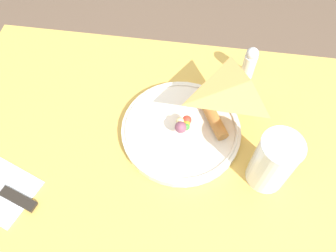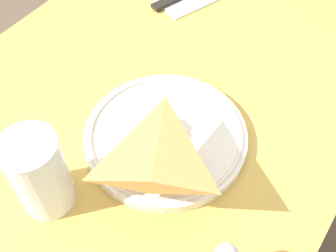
% 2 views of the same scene
% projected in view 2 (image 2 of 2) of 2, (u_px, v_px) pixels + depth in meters
% --- Properties ---
extents(dining_table, '(1.00, 0.65, 0.73)m').
position_uv_depth(dining_table, '(132.00, 168.00, 0.75)').
color(dining_table, gold).
rests_on(dining_table, ground_plane).
extents(plate_pizza, '(0.24, 0.24, 0.05)m').
position_uv_depth(plate_pizza, '(166.00, 135.00, 0.62)').
color(plate_pizza, silver).
rests_on(plate_pizza, dining_table).
extents(milk_glass, '(0.07, 0.07, 0.13)m').
position_uv_depth(milk_glass, '(40.00, 175.00, 0.53)').
color(milk_glass, white).
rests_on(milk_glass, dining_table).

